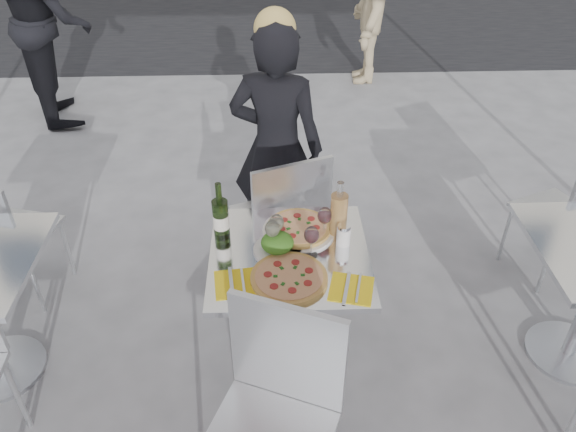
{
  "coord_description": "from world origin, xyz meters",
  "views": [
    {
      "loc": [
        -0.08,
        -1.95,
        2.38
      ],
      "look_at": [
        0.0,
        0.15,
        0.85
      ],
      "focal_mm": 35.0,
      "sensor_mm": 36.0,
      "label": 1
    }
  ],
  "objects_px": {
    "chair_near": "(276,406)",
    "wineglass_white_a": "(272,230)",
    "napkin_left": "(236,283)",
    "main_table": "(289,287)",
    "carafe": "(339,214)",
    "pedestrian_b": "(366,5)",
    "pizza_near": "(289,278)",
    "napkin_right": "(351,288)",
    "side_chair_lfar": "(2,230)",
    "wineglass_red_b": "(325,216)",
    "woman_diner": "(277,148)",
    "pedestrian_a": "(47,18)",
    "sugar_shaker": "(344,235)",
    "side_chair_rfar": "(572,210)",
    "wine_bottle": "(221,217)",
    "wineglass_white_b": "(277,224)",
    "pizza_far": "(299,229)",
    "chair_far": "(284,216)",
    "wineglass_red_a": "(312,236)",
    "salad_plate": "(277,244)"
  },
  "relations": [
    {
      "from": "side_chair_lfar",
      "to": "pedestrian_a",
      "type": "relative_size",
      "value": 0.47
    },
    {
      "from": "sugar_shaker",
      "to": "woman_diner",
      "type": "bearing_deg",
      "value": 108.08
    },
    {
      "from": "carafe",
      "to": "wineglass_white_a",
      "type": "height_order",
      "value": "carafe"
    },
    {
      "from": "woman_diner",
      "to": "pizza_near",
      "type": "height_order",
      "value": "woman_diner"
    },
    {
      "from": "side_chair_rfar",
      "to": "carafe",
      "type": "distance_m",
      "value": 1.54
    },
    {
      "from": "pedestrian_b",
      "to": "pizza_near",
      "type": "xyz_separation_m",
      "value": [
        -0.92,
        -4.0,
        -0.02
      ]
    },
    {
      "from": "chair_near",
      "to": "wineglass_white_a",
      "type": "distance_m",
      "value": 0.77
    },
    {
      "from": "main_table",
      "to": "napkin_right",
      "type": "relative_size",
      "value": 3.44
    },
    {
      "from": "side_chair_rfar",
      "to": "pizza_near",
      "type": "distance_m",
      "value": 1.85
    },
    {
      "from": "pizza_near",
      "to": "napkin_right",
      "type": "bearing_deg",
      "value": -14.66
    },
    {
      "from": "side_chair_rfar",
      "to": "wineglass_white_b",
      "type": "height_order",
      "value": "wineglass_white_b"
    },
    {
      "from": "carafe",
      "to": "wineglass_red_a",
      "type": "height_order",
      "value": "carafe"
    },
    {
      "from": "wineglass_red_a",
      "to": "wineglass_red_b",
      "type": "distance_m",
      "value": 0.16
    },
    {
      "from": "side_chair_lfar",
      "to": "wineglass_red_b",
      "type": "xyz_separation_m",
      "value": [
        1.73,
        -0.41,
        0.35
      ]
    },
    {
      "from": "salad_plate",
      "to": "woman_diner",
      "type": "bearing_deg",
      "value": 89.17
    },
    {
      "from": "pizza_far",
      "to": "chair_near",
      "type": "bearing_deg",
      "value": -98.42
    },
    {
      "from": "chair_far",
      "to": "wine_bottle",
      "type": "relative_size",
      "value": 3.27
    },
    {
      "from": "side_chair_lfar",
      "to": "woman_diner",
      "type": "bearing_deg",
      "value": -150.03
    },
    {
      "from": "chair_far",
      "to": "wineglass_red_b",
      "type": "height_order",
      "value": "chair_far"
    },
    {
      "from": "carafe",
      "to": "pedestrian_a",
      "type": "bearing_deg",
      "value": 127.03
    },
    {
      "from": "napkin_left",
      "to": "wineglass_white_a",
      "type": "bearing_deg",
      "value": 48.3
    },
    {
      "from": "pedestrian_b",
      "to": "wine_bottle",
      "type": "relative_size",
      "value": 5.31
    },
    {
      "from": "pedestrian_b",
      "to": "carafe",
      "type": "distance_m",
      "value": 3.75
    },
    {
      "from": "chair_far",
      "to": "carafe",
      "type": "bearing_deg",
      "value": 100.28
    },
    {
      "from": "side_chair_lfar",
      "to": "pizza_far",
      "type": "bearing_deg",
      "value": -178.44
    },
    {
      "from": "woman_diner",
      "to": "sugar_shaker",
      "type": "height_order",
      "value": "woman_diner"
    },
    {
      "from": "napkin_left",
      "to": "napkin_right",
      "type": "distance_m",
      "value": 0.49
    },
    {
      "from": "chair_near",
      "to": "sugar_shaker",
      "type": "distance_m",
      "value": 0.84
    },
    {
      "from": "main_table",
      "to": "carafe",
      "type": "distance_m",
      "value": 0.42
    },
    {
      "from": "wine_bottle",
      "to": "sugar_shaker",
      "type": "distance_m",
      "value": 0.57
    },
    {
      "from": "pizza_near",
      "to": "pedestrian_a",
      "type": "bearing_deg",
      "value": 121.38
    },
    {
      "from": "chair_near",
      "to": "napkin_right",
      "type": "bearing_deg",
      "value": 75.92
    },
    {
      "from": "pedestrian_a",
      "to": "wineglass_red_b",
      "type": "relative_size",
      "value": 11.53
    },
    {
      "from": "chair_far",
      "to": "side_chair_lfar",
      "type": "relative_size",
      "value": 1.12
    },
    {
      "from": "wine_bottle",
      "to": "napkin_left",
      "type": "height_order",
      "value": "wine_bottle"
    },
    {
      "from": "carafe",
      "to": "sugar_shaker",
      "type": "bearing_deg",
      "value": -75.9
    },
    {
      "from": "pedestrian_b",
      "to": "napkin_left",
      "type": "distance_m",
      "value": 4.18
    },
    {
      "from": "chair_far",
      "to": "wineglass_white_b",
      "type": "bearing_deg",
      "value": 63.42
    },
    {
      "from": "wineglass_white_a",
      "to": "chair_near",
      "type": "bearing_deg",
      "value": -90.04
    },
    {
      "from": "chair_far",
      "to": "side_chair_rfar",
      "type": "xyz_separation_m",
      "value": [
        1.66,
        0.08,
        -0.06
      ]
    },
    {
      "from": "chair_far",
      "to": "wine_bottle",
      "type": "xyz_separation_m",
      "value": [
        -0.3,
        -0.4,
        0.29
      ]
    },
    {
      "from": "salad_plate",
      "to": "wine_bottle",
      "type": "bearing_deg",
      "value": 156.59
    },
    {
      "from": "wineglass_white_b",
      "to": "side_chair_lfar",
      "type": "bearing_deg",
      "value": 162.96
    },
    {
      "from": "pizza_near",
      "to": "napkin_right",
      "type": "relative_size",
      "value": 1.53
    },
    {
      "from": "pedestrian_a",
      "to": "wine_bottle",
      "type": "distance_m",
      "value": 3.4
    },
    {
      "from": "main_table",
      "to": "napkin_left",
      "type": "relative_size",
      "value": 3.74
    },
    {
      "from": "wineglass_white_a",
      "to": "napkin_left",
      "type": "bearing_deg",
      "value": -124.84
    },
    {
      "from": "pedestrian_a",
      "to": "sugar_shaker",
      "type": "relative_size",
      "value": 16.97
    },
    {
      "from": "woman_diner",
      "to": "salad_plate",
      "type": "height_order",
      "value": "woman_diner"
    },
    {
      "from": "chair_near",
      "to": "wineglass_white_a",
      "type": "relative_size",
      "value": 6.28
    }
  ]
}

